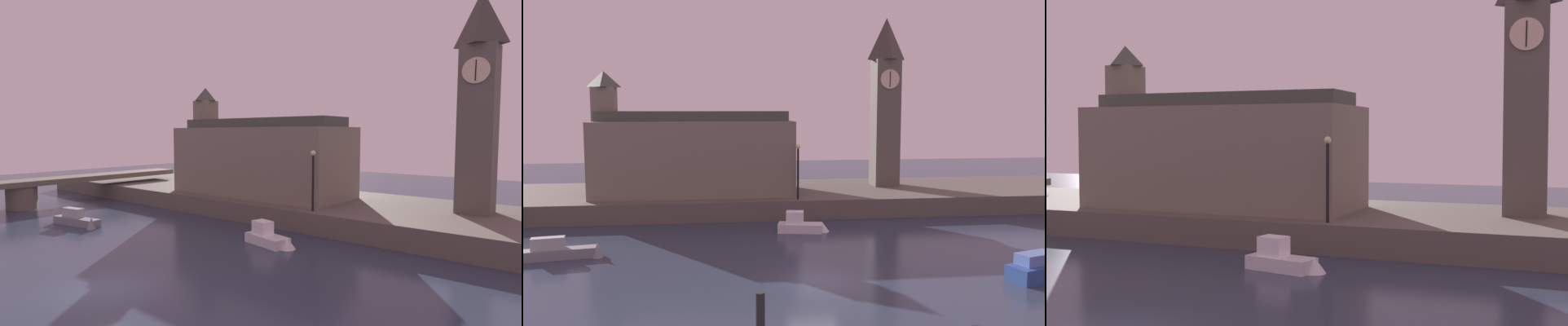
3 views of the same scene
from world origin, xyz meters
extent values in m
cube|color=#5B544C|center=(0.00, 20.00, 0.75)|extent=(70.00, 12.00, 1.50)
cube|color=#5B544C|center=(10.29, 21.24, 7.08)|extent=(2.18, 2.18, 11.16)
cylinder|color=beige|center=(10.29, 20.09, 10.91)|extent=(1.66, 0.12, 1.66)
cube|color=black|center=(10.29, 20.02, 10.91)|extent=(0.08, 0.04, 1.33)
cube|color=slate|center=(-6.43, 18.83, 4.44)|extent=(15.71, 6.63, 5.88)
cube|color=slate|center=(-13.42, 18.83, 5.78)|extent=(1.74, 1.74, 8.55)
pyramid|color=#474C42|center=(-13.42, 18.83, 10.69)|extent=(1.92, 1.92, 1.27)
cube|color=#42473D|center=(-6.43, 18.83, 7.78)|extent=(14.93, 3.98, 0.80)
cylinder|color=black|center=(1.46, 14.78, 3.43)|extent=(0.16, 0.16, 3.85)
sphere|color=#F2E099|center=(1.46, 14.78, 5.53)|extent=(0.36, 0.36, 0.36)
cube|color=silver|center=(0.93, 10.35, 0.30)|extent=(3.18, 1.82, 0.60)
cube|color=white|center=(0.57, 10.35, 1.02)|extent=(1.31, 1.08, 0.85)
cone|color=silver|center=(2.42, 10.35, 0.33)|extent=(1.32, 1.32, 0.75)
camera|label=1|loc=(16.31, -9.29, 6.85)|focal=28.28mm
camera|label=2|loc=(-4.62, -24.87, 8.39)|focal=36.71mm
camera|label=3|loc=(11.90, -14.62, 5.85)|focal=44.30mm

